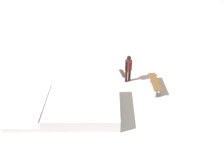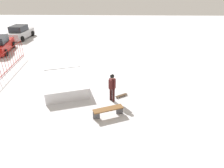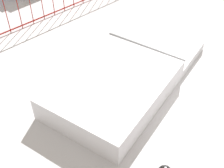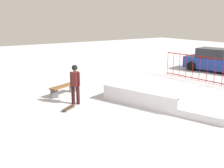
{
  "view_description": "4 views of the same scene",
  "coord_description": "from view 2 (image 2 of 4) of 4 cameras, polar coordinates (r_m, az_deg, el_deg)",
  "views": [
    {
      "loc": [
        -5.02,
        7.55,
        7.82
      ],
      "look_at": [
        -2.42,
        -0.61,
        0.9
      ],
      "focal_mm": 34.14,
      "sensor_mm": 36.0,
      "label": 1
    },
    {
      "loc": [
        -13.45,
        -2.47,
        6.49
      ],
      "look_at": [
        -2.66,
        -2.22,
        1.0
      ],
      "focal_mm": 33.07,
      "sensor_mm": 36.0,
      "label": 2
    },
    {
      "loc": [
        -5.24,
        -3.76,
        6.01
      ],
      "look_at": [
        -1.49,
        0.85,
        0.6
      ],
      "focal_mm": 48.26,
      "sensor_mm": 36.0,
      "label": 3
    },
    {
      "loc": [
        7.05,
        -7.15,
        3.64
      ],
      "look_at": [
        -1.97,
        -0.94,
        0.9
      ],
      "focal_mm": 42.35,
      "sensor_mm": 36.0,
      "label": 4
    }
  ],
  "objects": [
    {
      "name": "ground_plane",
      "position": [
        15.14,
        -8.2,
        1.28
      ],
      "size": [
        60.0,
        60.0,
        0.0
      ],
      "primitive_type": "plane",
      "color": "silver"
    },
    {
      "name": "skateboard",
      "position": [
        12.79,
        2.63,
        -3.16
      ],
      "size": [
        0.61,
        0.78,
        0.09
      ],
      "rotation": [
        0.0,
        0.0,
        2.15
      ],
      "color": "#3F2D1E",
      "rests_on": "ground"
    },
    {
      "name": "parked_car_red",
      "position": [
        23.41,
        -28.66,
        9.44
      ],
      "size": [
        4.34,
        2.5,
        1.6
      ],
      "rotation": [
        0.0,
        0.0,
        0.18
      ],
      "color": "red",
      "rests_on": "ground"
    },
    {
      "name": "skater",
      "position": [
        11.92,
        0.04,
        -0.43
      ],
      "size": [
        0.43,
        0.42,
        1.73
      ],
      "rotation": [
        0.0,
        0.0,
        2.39
      ],
      "color": "black",
      "rests_on": "ground"
    },
    {
      "name": "park_bench",
      "position": [
        10.89,
        -1.07,
        -7.31
      ],
      "size": [
        0.97,
        1.63,
        0.48
      ],
      "rotation": [
        0.0,
        0.0,
        1.96
      ],
      "color": "brown",
      "rests_on": "ground"
    },
    {
      "name": "skate_ramp",
      "position": [
        14.38,
        -12.96,
        0.81
      ],
      "size": [
        5.94,
        4.13,
        0.74
      ],
      "rotation": [
        0.0,
        0.0,
        0.31
      ],
      "color": "silver",
      "rests_on": "ground"
    },
    {
      "name": "parked_car_silver",
      "position": [
        28.05,
        -24.08,
        12.83
      ],
      "size": [
        4.22,
        2.17,
        1.6
      ],
      "rotation": [
        0.0,
        0.0,
        -0.08
      ],
      "color": "#B7B7BC",
      "rests_on": "ground"
    }
  ]
}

